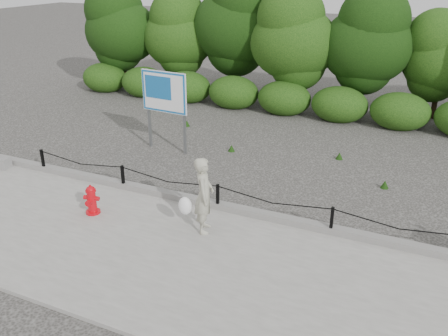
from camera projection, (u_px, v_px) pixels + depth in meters
ground at (218, 212)px, 10.49m from camera, size 90.00×90.00×0.00m
sidewalk at (172, 258)px, 8.81m from camera, size 14.00×4.00×0.08m
curb at (219, 205)px, 10.47m from camera, size 14.00×0.22×0.14m
chain_barrier at (218, 194)px, 10.31m from camera, size 10.06×0.06×0.60m
treeline at (336, 35)px, 16.69m from camera, size 20.56×4.01×5.04m
fire_hydrant at (92, 200)px, 10.17m from camera, size 0.37×0.38×0.67m
pedestrian at (203, 196)px, 9.33m from camera, size 0.77×0.67×1.58m
advertising_sign at (164, 96)px, 13.29m from camera, size 1.46×0.21×2.33m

